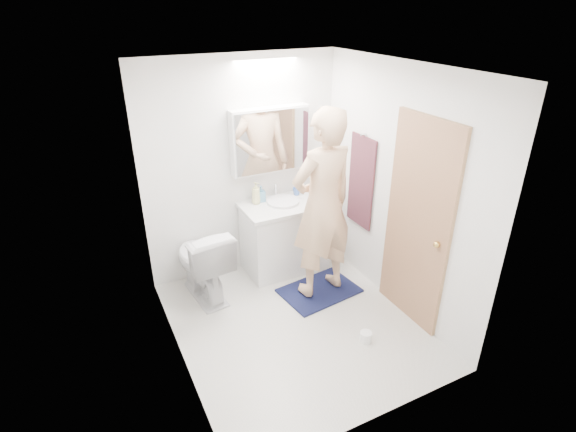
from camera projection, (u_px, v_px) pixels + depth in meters
floor at (295, 323)px, 4.37m from camera, size 2.50×2.50×0.00m
ceiling at (297, 68)px, 3.32m from camera, size 2.50×2.50×0.00m
wall_back at (243, 169)px, 4.85m from camera, size 2.50×0.00×2.50m
wall_front at (387, 288)px, 2.84m from camera, size 2.50×0.00×2.50m
wall_left at (168, 241)px, 3.40m from camera, size 0.00×2.50×2.50m
wall_right at (397, 191)px, 4.29m from camera, size 0.00×2.50×2.50m
vanity_cabinet at (284, 238)px, 5.12m from camera, size 0.90×0.55×0.78m
countertop at (284, 205)px, 4.94m from camera, size 0.95×0.58×0.04m
sink_basin at (283, 202)px, 4.95m from camera, size 0.36×0.36×0.03m
faucet at (276, 190)px, 5.08m from camera, size 0.02×0.02×0.16m
medicine_cabinet at (270, 140)px, 4.78m from camera, size 0.88×0.14×0.70m
mirror_panel at (273, 142)px, 4.72m from camera, size 0.84×0.01×0.66m
toilet at (202, 262)px, 4.61m from camera, size 0.54×0.85×0.82m
bath_rug at (319, 291)px, 4.84m from camera, size 0.86×0.65×0.02m
person at (322, 206)px, 4.39m from camera, size 0.77×0.55×1.96m
door at (417, 224)px, 4.09m from camera, size 0.04×0.80×2.00m
door_knob at (437, 245)px, 3.85m from camera, size 0.06×0.06×0.06m
towel at (361, 182)px, 4.77m from camera, size 0.02×0.42×1.00m
towel_hook at (364, 135)px, 4.53m from camera, size 0.07×0.02×0.02m
soap_bottle_a at (256, 193)px, 4.89m from camera, size 0.13×0.13×0.25m
soap_bottle_b at (261, 194)px, 4.96m from camera, size 0.09×0.09×0.18m
toothbrush_cup at (297, 191)px, 5.14m from camera, size 0.12×0.12×0.09m
toilet_paper_roll at (366, 337)px, 4.12m from camera, size 0.11×0.11×0.10m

